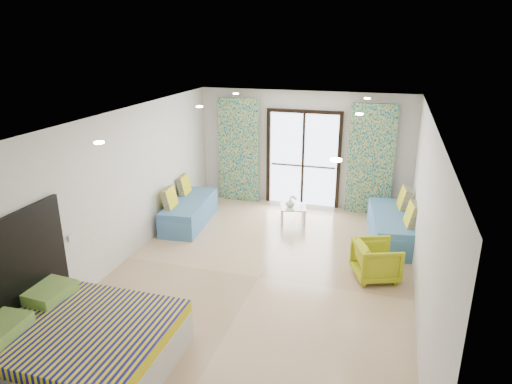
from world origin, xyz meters
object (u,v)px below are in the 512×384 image
(bed, at_px, (81,344))
(coffee_table, at_px, (293,208))
(daybed_right, at_px, (392,226))
(armchair, at_px, (376,259))
(daybed_left, at_px, (189,210))

(bed, xyz_separation_m, coffee_table, (1.52, 5.23, 0.01))
(bed, distance_m, daybed_right, 6.06)
(coffee_table, bearing_deg, armchair, -47.05)
(coffee_table, distance_m, armchair, 2.71)
(daybed_left, bearing_deg, bed, -87.65)
(daybed_right, xyz_separation_m, coffee_table, (-2.08, 0.36, 0.02))
(daybed_left, height_order, armchair, daybed_left)
(bed, relative_size, daybed_right, 1.05)
(bed, bearing_deg, daybed_right, 53.57)
(daybed_right, bearing_deg, daybed_left, 176.74)
(daybed_left, bearing_deg, coffee_table, 12.05)
(daybed_right, relative_size, armchair, 2.91)
(bed, relative_size, daybed_left, 1.10)
(daybed_left, bearing_deg, armchair, -23.57)
(daybed_left, relative_size, daybed_right, 0.95)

